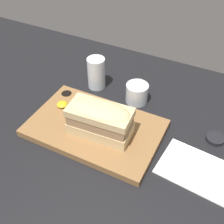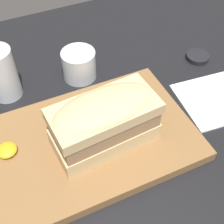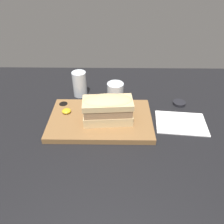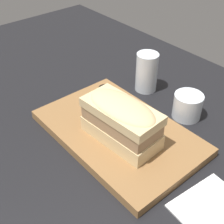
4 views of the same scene
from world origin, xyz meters
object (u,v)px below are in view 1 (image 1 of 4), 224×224
Objects in this scene: sandwich at (100,118)px; condiment_dish at (215,138)px; serving_board at (95,128)px; wine_glass at (137,94)px; water_glass at (96,75)px; napkin at (196,169)px.

sandwich is 3.44× the size of condiment_dish.
serving_board is 2.12× the size of sandwich.
wine_glass is (2.80, 20.51, -4.88)cm from sandwich.
serving_board reaches higher than condiment_dish.
water_glass reaches higher than serving_board.
sandwich is at bearing -154.89° from condiment_dish.
sandwich is 0.91× the size of napkin.
water_glass reaches higher than wine_glass.
water_glass reaches higher than napkin.
serving_board is 7.61cm from sandwich.
wine_glass reaches higher than napkin.
napkin is (28.41, 1.15, -7.68)cm from sandwich.
napkin is (31.41, -0.62, -0.90)cm from serving_board.
sandwich is 29.45cm from napkin.
water_glass is (-13.37, 21.67, -2.93)cm from sandwich.
serving_board is at bearing -107.19° from wine_glass.
serving_board is 5.28× the size of wine_glass.
water_glass reaches higher than condiment_dish.
sandwich reaches higher than wine_glass.
serving_board is 1.93× the size of napkin.
sandwich is (3.00, -1.77, 6.77)cm from serving_board.
napkin is (41.78, -20.52, -4.75)cm from water_glass.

